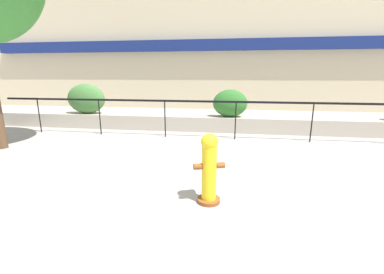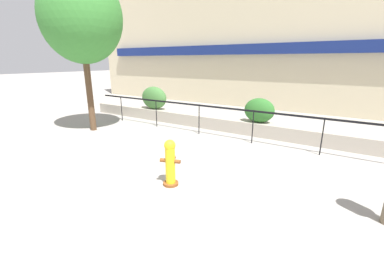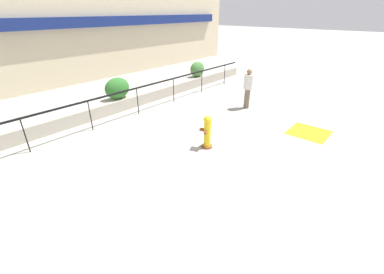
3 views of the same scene
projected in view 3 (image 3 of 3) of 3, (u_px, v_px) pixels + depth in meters
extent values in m
plane|color=#9E9991|center=(238.00, 151.00, 8.07)|extent=(120.00, 120.00, 0.00)
cube|color=beige|center=(44.00, 9.00, 13.27)|extent=(30.00, 1.00, 8.00)
cube|color=navy|center=(53.00, 23.00, 13.16)|extent=(27.00, 0.36, 0.56)
cube|color=#ADA393|center=(123.00, 103.00, 11.45)|extent=(18.00, 0.70, 0.50)
cube|color=black|center=(136.00, 88.00, 10.42)|extent=(15.00, 0.05, 0.06)
cylinder|color=black|center=(25.00, 135.00, 7.75)|extent=(0.04, 0.04, 1.15)
cylinder|color=black|center=(90.00, 115.00, 9.20)|extent=(0.04, 0.04, 1.15)
cylinder|color=black|center=(138.00, 101.00, 10.66)|extent=(0.04, 0.04, 1.15)
cylinder|color=black|center=(174.00, 90.00, 12.12)|extent=(0.04, 0.04, 1.15)
cylinder|color=black|center=(202.00, 81.00, 13.58)|extent=(0.04, 0.04, 1.15)
cylinder|color=black|center=(225.00, 74.00, 15.04)|extent=(0.04, 0.04, 1.15)
ellipsoid|color=#2D6B28|center=(117.00, 88.00, 11.01)|extent=(1.14, 0.70, 0.91)
ellipsoid|color=#427538|center=(197.00, 69.00, 14.71)|extent=(0.97, 0.65, 0.85)
cylinder|color=brown|center=(207.00, 146.00, 8.27)|extent=(0.45, 0.45, 0.06)
cylinder|color=gold|center=(207.00, 133.00, 8.07)|extent=(0.28, 0.28, 0.85)
sphere|color=gold|center=(208.00, 120.00, 7.86)|extent=(0.25, 0.25, 0.25)
cylinder|color=brown|center=(202.00, 130.00, 8.09)|extent=(0.15, 0.17, 0.11)
cylinder|color=brown|center=(209.00, 128.00, 8.17)|extent=(0.15, 0.13, 0.09)
cylinder|color=brown|center=(206.00, 133.00, 7.88)|extent=(0.15, 0.13, 0.09)
cylinder|color=brown|center=(247.00, 98.00, 11.41)|extent=(0.34, 0.34, 0.88)
cylinder|color=silver|center=(249.00, 82.00, 11.08)|extent=(0.57, 0.57, 0.62)
sphere|color=#8C6647|center=(250.00, 72.00, 10.89)|extent=(0.23, 0.23, 0.23)
cube|color=gold|center=(309.00, 132.00, 9.25)|extent=(1.31, 1.31, 0.01)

